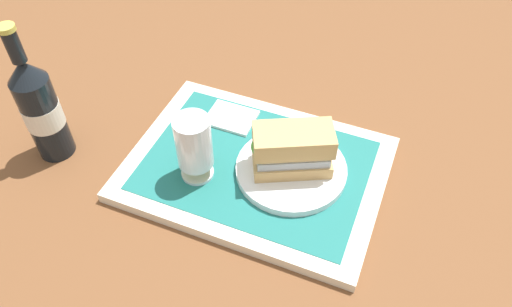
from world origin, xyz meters
TOP-DOWN VIEW (x-y plane):
  - ground_plane at (0.00, 0.00)m, footprint 3.00×3.00m
  - tray at (0.00, 0.00)m, footprint 0.44×0.32m
  - placemat at (0.00, 0.00)m, footprint 0.38×0.27m
  - plate at (-0.06, -0.01)m, footprint 0.19×0.19m
  - sandwich at (-0.06, -0.01)m, footprint 0.14×0.11m
  - beer_glass at (0.09, 0.06)m, footprint 0.06×0.06m
  - napkin_folded at (0.09, -0.09)m, footprint 0.09×0.07m
  - beer_bottle at (0.36, 0.09)m, footprint 0.07×0.07m

SIDE VIEW (x-z plane):
  - ground_plane at x=0.00m, z-range 0.00..0.00m
  - tray at x=0.00m, z-range 0.00..0.02m
  - placemat at x=0.00m, z-range 0.02..0.02m
  - napkin_folded at x=0.09m, z-range 0.02..0.03m
  - plate at x=-0.06m, z-range 0.02..0.04m
  - sandwich at x=-0.06m, z-range 0.04..0.12m
  - beer_glass at x=0.09m, z-range 0.03..0.15m
  - beer_bottle at x=0.36m, z-range -0.03..0.24m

